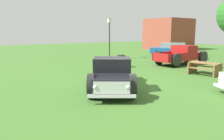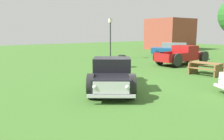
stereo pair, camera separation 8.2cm
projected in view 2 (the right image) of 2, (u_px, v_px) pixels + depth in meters
ground_plane at (119, 85)px, 11.44m from camera, size 80.00×80.00×0.00m
pickup_truck_foreground at (112, 75)px, 10.33m from camera, size 5.02×4.39×1.52m
pickup_truck_behind_right at (185, 55)px, 18.81m from camera, size 2.15×5.22×1.58m
sedan_distant_a at (173, 49)px, 24.79m from camera, size 4.72×4.29×1.52m
lamp_post_near at (110, 38)px, 22.27m from camera, size 0.36×0.36×4.04m
picnic_table at (206, 67)px, 14.20m from camera, size 2.02×1.76×0.78m
trash_can at (122, 61)px, 17.06m from camera, size 0.59×0.59×0.95m
brick_pavilion at (170, 34)px, 34.47m from camera, size 5.53×5.74×4.65m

